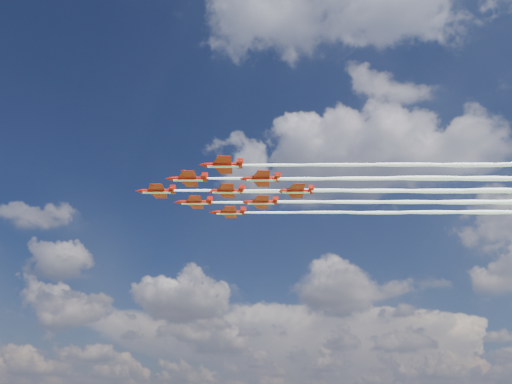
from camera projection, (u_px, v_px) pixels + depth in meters
jet_lead at (394, 191)px, 136.48m from camera, size 128.10×54.59×2.76m
jet_row2_port at (438, 178)px, 129.49m from camera, size 128.10×54.59×2.76m
jet_row2_starb at (421, 202)px, 143.44m from camera, size 128.10×54.59×2.76m
jet_row3_port at (487, 165)px, 122.50m from camera, size 128.10×54.59×2.76m
jet_row3_centre at (464, 191)px, 136.45m from camera, size 128.10×54.59×2.76m
jet_row3_starb at (445, 212)px, 150.40m from camera, size 128.10×54.59×2.76m
jet_row4_port at (512, 178)px, 129.46m from camera, size 128.10×54.59×2.76m
jet_row4_starb at (487, 202)px, 143.41m from camera, size 128.10×54.59×2.76m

